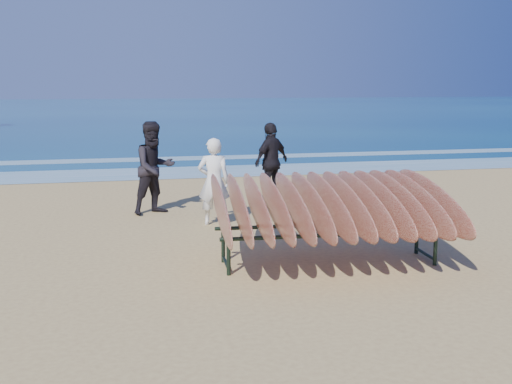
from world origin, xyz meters
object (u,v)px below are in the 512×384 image
person_white (214,182)px  person_dark_b (271,162)px  surfboard_rack (329,205)px  person_dark_a (154,168)px

person_white → person_dark_b: bearing=-113.4°
surfboard_rack → person_dark_a: bearing=120.8°
person_dark_a → person_dark_b: size_ratio=1.06×
person_dark_a → person_dark_b: 2.76m
surfboard_rack → person_dark_a: person_dark_a is taller
person_white → person_dark_a: (-0.98, 1.27, 0.12)m
person_white → person_dark_b: 2.71m
surfboard_rack → person_dark_a: (-2.16, 4.20, 0.05)m
surfboard_rack → person_dark_a: size_ratio=1.82×
surfboard_rack → person_dark_b: size_ratio=1.94×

